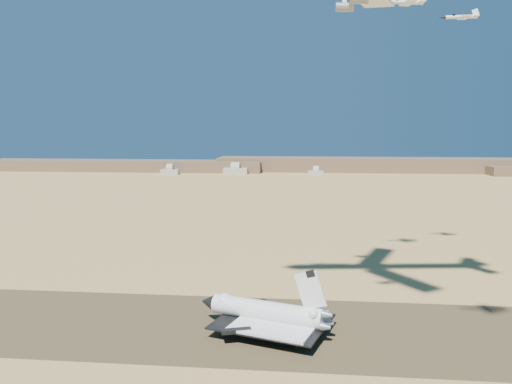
# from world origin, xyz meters

# --- Properties ---
(ground) EXTENTS (1200.00, 1200.00, 0.00)m
(ground) POSITION_xyz_m (0.00, 0.00, 0.00)
(ground) COLOR tan
(ground) RESTS_ON ground
(runway) EXTENTS (600.00, 50.00, 0.06)m
(runway) POSITION_xyz_m (0.00, 0.00, 0.03)
(runway) COLOR #4C3D26
(runway) RESTS_ON ground
(ridgeline) EXTENTS (960.00, 90.00, 18.00)m
(ridgeline) POSITION_xyz_m (65.32, 527.31, 7.63)
(ridgeline) COLOR brown
(ridgeline) RESTS_ON ground
(hangars) EXTENTS (200.50, 29.50, 30.00)m
(hangars) POSITION_xyz_m (-64.00, 478.43, 4.83)
(hangars) COLOR #A09C8E
(hangars) RESTS_ON ground
(shuttle) EXTENTS (39.48, 31.47, 19.24)m
(shuttle) POSITION_xyz_m (17.84, -2.07, 5.17)
(shuttle) COLOR silver
(shuttle) RESTS_ON runway
(crew_a) EXTENTS (0.47, 0.64, 1.63)m
(crew_a) POSITION_xyz_m (24.09, -7.58, 0.87)
(crew_a) COLOR #C36C0B
(crew_a) RESTS_ON runway
(crew_b) EXTENTS (0.65, 0.96, 1.84)m
(crew_b) POSITION_xyz_m (26.74, -12.03, 0.98)
(crew_b) COLOR #C36C0B
(crew_b) RESTS_ON runway
(crew_c) EXTENTS (1.16, 0.98, 1.77)m
(crew_c) POSITION_xyz_m (23.87, -7.62, 0.94)
(crew_c) COLOR #C36C0B
(crew_c) RESTS_ON runway
(chase_jet_d) EXTENTS (16.16, 9.12, 4.06)m
(chase_jet_d) POSITION_xyz_m (62.07, 51.66, 100.14)
(chase_jet_d) COLOR white
(chase_jet_e) EXTENTS (15.00, 7.93, 3.74)m
(chase_jet_e) POSITION_xyz_m (86.91, 71.07, 98.78)
(chase_jet_e) COLOR white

